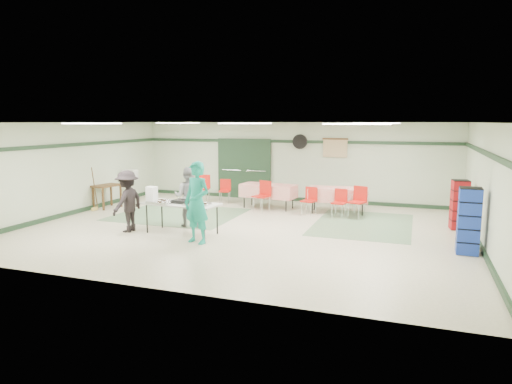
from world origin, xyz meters
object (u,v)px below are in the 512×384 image
(chair_a, at_px, (340,200))
(broom, at_px, (95,188))
(crate_stack_red, at_px, (459,205))
(volunteer_grey, at_px, (188,197))
(crate_stack_blue_b, at_px, (469,221))
(office_printer, at_px, (130,175))
(dining_table_b, at_px, (268,190))
(chair_b, at_px, (310,198))
(chair_d, at_px, (263,193))
(volunteer_teal, at_px, (197,203))
(volunteer_dark, at_px, (128,201))
(chair_c, at_px, (358,199))
(printer_table, at_px, (107,188))
(dining_table_a, at_px, (338,194))
(chair_loose_a, at_px, (225,188))
(chair_loose_b, at_px, (203,186))
(crate_stack_blue_a, at_px, (468,223))
(serving_table, at_px, (182,205))

(chair_a, relative_size, broom, 0.61)
(chair_a, xyz_separation_m, crate_stack_red, (3.11, -0.56, 0.14))
(volunteer_grey, distance_m, crate_stack_blue_b, 6.66)
(office_printer, distance_m, broom, 1.74)
(dining_table_b, height_order, chair_b, chair_b)
(chair_b, xyz_separation_m, crate_stack_red, (3.99, -0.56, 0.14))
(chair_a, xyz_separation_m, chair_d, (-2.33, 0.01, 0.08))
(volunteer_teal, height_order, volunteer_dark, volunteer_teal)
(chair_c, relative_size, printer_table, 0.95)
(dining_table_a, relative_size, chair_b, 2.23)
(dining_table_a, bearing_deg, chair_d, -171.61)
(chair_d, bearing_deg, crate_stack_blue_b, -7.51)
(chair_loose_a, height_order, crate_stack_red, crate_stack_red)
(chair_loose_a, bearing_deg, dining_table_b, -29.41)
(printer_table, bearing_deg, chair_b, 21.32)
(dining_table_a, bearing_deg, volunteer_grey, -143.63)
(chair_d, bearing_deg, volunteer_teal, -73.22)
(dining_table_b, relative_size, chair_a, 2.21)
(chair_c, distance_m, office_printer, 7.73)
(volunteer_grey, xyz_separation_m, dining_table_a, (3.39, 3.10, -0.22))
(chair_loose_b, bearing_deg, printer_table, -150.90)
(volunteer_grey, xyz_separation_m, chair_loose_b, (-1.23, 3.39, -0.21))
(volunteer_teal, bearing_deg, printer_table, 164.08)
(chair_d, bearing_deg, chair_loose_b, -178.98)
(chair_b, bearing_deg, crate_stack_blue_a, -20.58)
(printer_table, bearing_deg, chair_c, 19.59)
(volunteer_teal, height_order, dining_table_a, volunteer_teal)
(chair_d, distance_m, printer_table, 4.99)
(volunteer_dark, relative_size, chair_c, 1.69)
(crate_stack_red, height_order, office_printer, crate_stack_red)
(chair_a, xyz_separation_m, chair_loose_b, (-4.77, 0.86, 0.08))
(chair_loose_a, bearing_deg, office_printer, -177.77)
(dining_table_a, xyz_separation_m, chair_loose_b, (-4.62, 0.29, 0.00))
(broom, bearing_deg, volunteer_grey, -11.08)
(serving_table, xyz_separation_m, chair_loose_b, (-1.45, 4.16, -0.14))
(volunteer_dark, xyz_separation_m, dining_table_b, (2.35, 4.12, -0.20))
(chair_a, height_order, broom, broom)
(chair_loose_a, relative_size, crate_stack_blue_b, 0.57)
(volunteer_grey, height_order, office_printer, volunteer_grey)
(volunteer_teal, height_order, printer_table, volunteer_teal)
(volunteer_grey, relative_size, broom, 1.18)
(dining_table_b, relative_size, crate_stack_blue_a, 1.39)
(dining_table_b, relative_size, crate_stack_blue_b, 1.28)
(crate_stack_red, distance_m, broom, 10.43)
(serving_table, height_order, chair_b, chair_b)
(chair_loose_b, bearing_deg, chair_d, -29.26)
(volunteer_grey, xyz_separation_m, chair_loose_a, (-0.50, 3.58, -0.30))
(volunteer_dark, xyz_separation_m, dining_table_a, (4.55, 4.12, -0.20))
(volunteer_dark, height_order, dining_table_b, volunteer_dark)
(volunteer_grey, height_order, dining_table_b, volunteer_grey)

